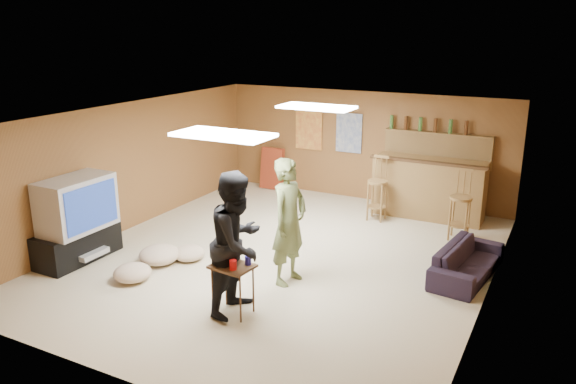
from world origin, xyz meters
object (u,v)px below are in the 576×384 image
at_px(bar_counter, 429,188).
at_px(person_olive, 289,222).
at_px(person_black, 238,243).
at_px(tray_table, 233,289).
at_px(tv_body, 76,204).
at_px(sofa, 467,262).

relative_size(bar_counter, person_olive, 1.13).
relative_size(person_black, tray_table, 2.79).
xyz_separation_m(bar_counter, person_black, (-1.20, -4.66, 0.35)).
bearing_deg(tv_body, sofa, 21.54).
height_order(bar_counter, sofa, bar_counter).
distance_m(tv_body, person_black, 2.96).
height_order(tv_body, tray_table, tv_body).
height_order(sofa, tray_table, tray_table).
bearing_deg(person_olive, bar_counter, -7.97).
xyz_separation_m(sofa, tray_table, (-2.37, -2.42, 0.09)).
height_order(tv_body, person_black, person_black).
bearing_deg(person_olive, person_black, 177.76).
distance_m(sofa, tray_table, 3.39).
bearing_deg(person_black, sofa, -45.24).
bearing_deg(sofa, tray_table, 142.70).
distance_m(bar_counter, person_olive, 3.80).
bearing_deg(tray_table, person_black, 83.43).
bearing_deg(bar_counter, person_black, -104.41).
bearing_deg(tv_body, person_olive, 14.43).
xyz_separation_m(tv_body, person_black, (2.95, -0.21, -0.00)).
relative_size(tv_body, sofa, 0.69).
distance_m(bar_counter, tray_table, 4.93).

